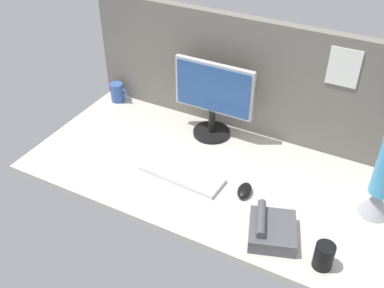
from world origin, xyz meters
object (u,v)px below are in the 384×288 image
at_px(mug_ceramic_blue, 117,92).
at_px(lava_lamp, 383,181).
at_px(mouse, 245,190).
at_px(desk_phone, 271,230).
at_px(keyboard, 182,174).
at_px(monitor, 213,97).
at_px(mug_black_travel, 324,256).

relative_size(mug_ceramic_blue, lava_lamp, 0.26).
xyz_separation_m(mouse, desk_phone, (0.17, -0.17, 0.01)).
xyz_separation_m(mug_ceramic_blue, lava_lamp, (1.39, -0.24, 0.12)).
xyz_separation_m(keyboard, lava_lamp, (0.77, 0.16, 0.16)).
distance_m(mouse, lava_lamp, 0.53).
xyz_separation_m(monitor, mouse, (0.31, -0.33, -0.19)).
relative_size(monitor, mug_ceramic_blue, 3.71).
relative_size(mouse, mug_black_travel, 0.95).
bearing_deg(desk_phone, lava_lamp, 43.77).
bearing_deg(mug_black_travel, mouse, 150.28).
relative_size(monitor, desk_phone, 1.66).
bearing_deg(mug_ceramic_blue, monitor, -4.00).
relative_size(monitor, keyboard, 1.05).
relative_size(keyboard, mouse, 3.85).
relative_size(mug_ceramic_blue, mug_black_travel, 1.04).
bearing_deg(mug_black_travel, monitor, 141.49).
bearing_deg(mug_ceramic_blue, lava_lamp, -9.66).
bearing_deg(mug_ceramic_blue, mouse, -22.47).
height_order(monitor, keyboard, monitor).
xyz_separation_m(monitor, lava_lamp, (0.80, -0.19, -0.04)).
distance_m(monitor, mug_black_travel, 0.89).
distance_m(monitor, keyboard, 0.40).
bearing_deg(mug_black_travel, desk_phone, 167.08).
height_order(mug_black_travel, lava_lamp, lava_lamp).
relative_size(mug_black_travel, desk_phone, 0.43).
xyz_separation_m(monitor, mug_ceramic_blue, (-0.59, 0.04, -0.15)).
height_order(monitor, lava_lamp, lava_lamp).
xyz_separation_m(mouse, mug_ceramic_blue, (-0.89, 0.37, 0.03)).
bearing_deg(mouse, mug_ceramic_blue, 150.79).
height_order(mouse, mug_black_travel, mug_black_travel).
distance_m(mug_black_travel, lava_lamp, 0.39).
relative_size(keyboard, lava_lamp, 0.93).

